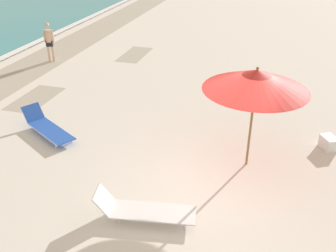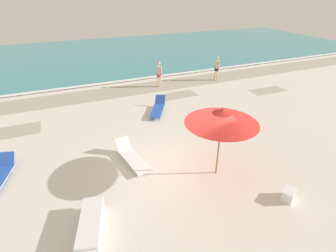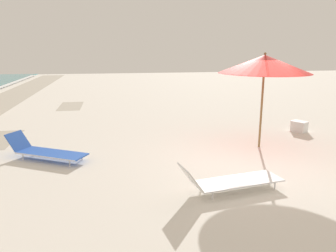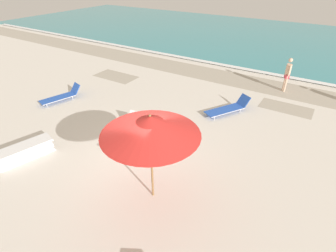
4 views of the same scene
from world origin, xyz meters
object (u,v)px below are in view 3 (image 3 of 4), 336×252
(sun_lounger_near_water_left, at_px, (229,180))
(cooler_box, at_px, (299,126))
(sun_lounger_beside_umbrella, at_px, (45,151))
(beach_umbrella, at_px, (264,64))

(sun_lounger_near_water_left, distance_m, cooler_box, 5.80)
(cooler_box, bearing_deg, sun_lounger_beside_umbrella, -109.13)
(beach_umbrella, relative_size, sun_lounger_near_water_left, 1.22)
(cooler_box, bearing_deg, beach_umbrella, -85.57)
(beach_umbrella, relative_size, sun_lounger_beside_umbrella, 1.23)
(beach_umbrella, relative_size, cooler_box, 4.44)
(sun_lounger_beside_umbrella, bearing_deg, beach_umbrella, -59.75)
(sun_lounger_beside_umbrella, bearing_deg, cooler_box, -49.83)
(beach_umbrella, bearing_deg, cooler_box, -56.30)
(beach_umbrella, height_order, sun_lounger_near_water_left, beach_umbrella)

